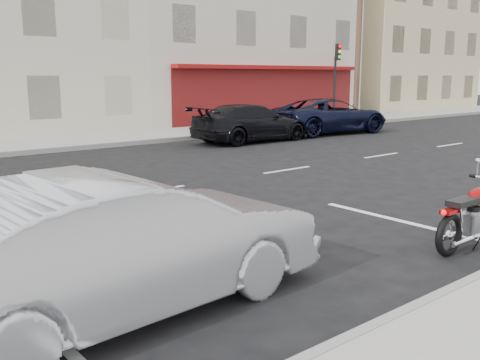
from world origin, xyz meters
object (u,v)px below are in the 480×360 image
at_px(sedan_silver, 123,245).
at_px(traffic_light, 336,72).
at_px(car_far, 251,123).
at_px(suv_far, 330,116).
at_px(utility_pole, 359,30).
at_px(fire_hydrant, 312,114).

bearing_deg(sedan_silver, traffic_light, -58.04).
relative_size(traffic_light, car_far, 0.80).
xyz_separation_m(suv_far, car_far, (-4.49, -0.16, -0.04)).
bearing_deg(traffic_light, sedan_silver, -144.52).
height_order(suv_far, car_far, suv_far).
bearing_deg(traffic_light, utility_pole, 7.61).
distance_m(fire_hydrant, car_far, 7.55).
distance_m(fire_hydrant, suv_far, 3.91).
height_order(traffic_light, car_far, traffic_light).
xyz_separation_m(utility_pole, suv_far, (-5.80, -3.25, -4.01)).
xyz_separation_m(fire_hydrant, sedan_silver, (-17.23, -13.51, 0.20)).
bearing_deg(fire_hydrant, car_far, -154.01).
relative_size(suv_far, car_far, 1.10).
bearing_deg(sedan_silver, utility_pole, -60.22).
xyz_separation_m(utility_pole, traffic_light, (-2.00, -0.27, -2.18)).
xyz_separation_m(fire_hydrant, suv_far, (-2.30, -3.15, 0.20)).
relative_size(sedan_silver, suv_far, 0.84).
relative_size(utility_pole, traffic_light, 2.37).
relative_size(utility_pole, car_far, 1.90).
height_order(sedan_silver, car_far, sedan_silver).
height_order(utility_pole, fire_hydrant, utility_pole).
distance_m(fire_hydrant, sedan_silver, 21.90).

